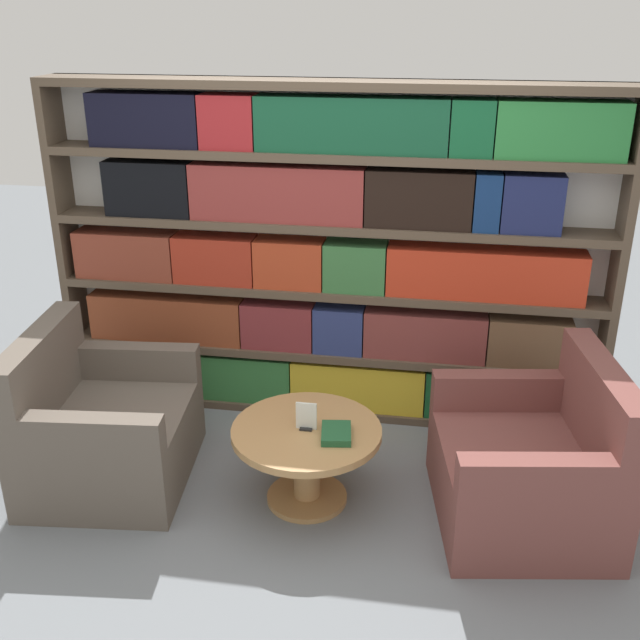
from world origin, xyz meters
name	(u,v)px	position (x,y,z in m)	size (l,w,h in m)	color
ground_plane	(289,526)	(0.00, 0.00, 0.00)	(14.00, 14.00, 0.00)	slate
bookshelf	(328,259)	(0.00, 1.26, 1.04)	(3.43, 0.30, 2.09)	silver
armchair_left	(103,430)	(-1.11, 0.27, 0.30)	(0.93, 1.03, 0.87)	brown
armchair_right	(531,468)	(1.21, 0.28, 0.30)	(0.97, 1.07, 0.87)	brown
coffee_table	(307,449)	(0.05, 0.24, 0.32)	(0.79, 0.79, 0.45)	#AD7F4C
table_sign	(306,418)	(0.05, 0.24, 0.51)	(0.11, 0.06, 0.15)	black
stray_book	(336,433)	(0.21, 0.18, 0.46)	(0.18, 0.23, 0.04)	#1E512D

